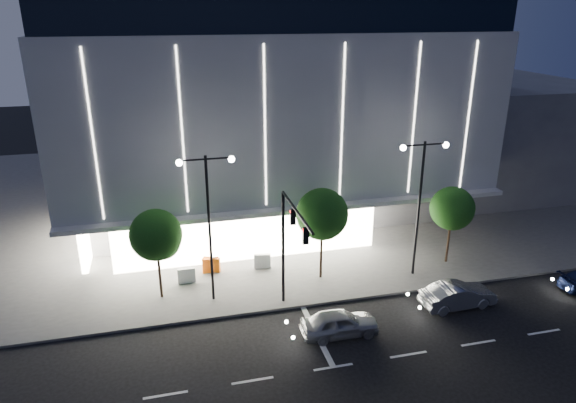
{
  "coord_description": "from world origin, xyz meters",
  "views": [
    {
      "loc": [
        -5.11,
        -20.92,
        16.4
      ],
      "look_at": [
        2.19,
        8.43,
        5.0
      ],
      "focal_mm": 32.0,
      "sensor_mm": 36.0,
      "label": 1
    }
  ],
  "objects_px": {
    "barrier_b": "(187,276)",
    "barrier_d": "(262,261)",
    "traffic_mast": "(289,235)",
    "car_second": "(458,295)",
    "street_lamp_east": "(421,190)",
    "car_lead": "(340,323)",
    "street_lamp_west": "(208,208)",
    "tree_mid": "(322,217)",
    "tree_left": "(157,238)",
    "barrier_a": "(212,265)",
    "tree_right": "(452,211)",
    "barrier_c": "(211,265)"
  },
  "relations": [
    {
      "from": "tree_mid",
      "to": "tree_left",
      "type": "bearing_deg",
      "value": -180.0
    },
    {
      "from": "barrier_a",
      "to": "street_lamp_west",
      "type": "bearing_deg",
      "value": -69.64
    },
    {
      "from": "barrier_c",
      "to": "barrier_d",
      "type": "bearing_deg",
      "value": -6.5
    },
    {
      "from": "car_second",
      "to": "barrier_d",
      "type": "relative_size",
      "value": 4.05
    },
    {
      "from": "tree_left",
      "to": "car_lead",
      "type": "distance_m",
      "value": 11.45
    },
    {
      "from": "traffic_mast",
      "to": "tree_left",
      "type": "bearing_deg",
      "value": 152.16
    },
    {
      "from": "traffic_mast",
      "to": "tree_left",
      "type": "distance_m",
      "value": 7.95
    },
    {
      "from": "car_lead",
      "to": "car_second",
      "type": "distance_m",
      "value": 7.67
    },
    {
      "from": "barrier_b",
      "to": "street_lamp_west",
      "type": "bearing_deg",
      "value": -59.64
    },
    {
      "from": "street_lamp_west",
      "to": "street_lamp_east",
      "type": "relative_size",
      "value": 1.0
    },
    {
      "from": "tree_left",
      "to": "car_second",
      "type": "relative_size",
      "value": 1.28
    },
    {
      "from": "car_lead",
      "to": "tree_right",
      "type": "bearing_deg",
      "value": -57.84
    },
    {
      "from": "traffic_mast",
      "to": "tree_left",
      "type": "xyz_separation_m",
      "value": [
        -6.97,
        3.68,
        -0.99
      ]
    },
    {
      "from": "traffic_mast",
      "to": "car_second",
      "type": "distance_m",
      "value": 10.77
    },
    {
      "from": "car_second",
      "to": "barrier_d",
      "type": "xyz_separation_m",
      "value": [
        -10.18,
        7.17,
        -0.08
      ]
    },
    {
      "from": "car_lead",
      "to": "barrier_c",
      "type": "height_order",
      "value": "car_lead"
    },
    {
      "from": "tree_left",
      "to": "tree_mid",
      "type": "distance_m",
      "value": 10.0
    },
    {
      "from": "street_lamp_west",
      "to": "barrier_c",
      "type": "height_order",
      "value": "street_lamp_west"
    },
    {
      "from": "tree_right",
      "to": "car_second",
      "type": "bearing_deg",
      "value": -113.91
    },
    {
      "from": "street_lamp_west",
      "to": "tree_mid",
      "type": "distance_m",
      "value": 7.28
    },
    {
      "from": "street_lamp_west",
      "to": "car_second",
      "type": "bearing_deg",
      "value": -16.4
    },
    {
      "from": "street_lamp_east",
      "to": "barrier_d",
      "type": "bearing_deg",
      "value": 161.64
    },
    {
      "from": "car_lead",
      "to": "car_second",
      "type": "height_order",
      "value": "car_second"
    },
    {
      "from": "tree_mid",
      "to": "barrier_c",
      "type": "xyz_separation_m",
      "value": [
        -6.83,
        2.36,
        -3.68
      ]
    },
    {
      "from": "tree_mid",
      "to": "barrier_c",
      "type": "distance_m",
      "value": 8.11
    },
    {
      "from": "street_lamp_west",
      "to": "tree_left",
      "type": "relative_size",
      "value": 1.57
    },
    {
      "from": "tree_left",
      "to": "barrier_a",
      "type": "bearing_deg",
      "value": 36.66
    },
    {
      "from": "street_lamp_west",
      "to": "car_lead",
      "type": "relative_size",
      "value": 2.14
    },
    {
      "from": "tree_left",
      "to": "barrier_b",
      "type": "xyz_separation_m",
      "value": [
        1.55,
        1.32,
        -3.38
      ]
    },
    {
      "from": "tree_right",
      "to": "barrier_a",
      "type": "height_order",
      "value": "tree_right"
    },
    {
      "from": "barrier_b",
      "to": "tree_right",
      "type": "bearing_deg",
      "value": -5.34
    },
    {
      "from": "traffic_mast",
      "to": "tree_left",
      "type": "height_order",
      "value": "traffic_mast"
    },
    {
      "from": "car_lead",
      "to": "barrier_a",
      "type": "distance_m",
      "value": 10.31
    },
    {
      "from": "tree_right",
      "to": "car_lead",
      "type": "distance_m",
      "value": 11.99
    },
    {
      "from": "tree_mid",
      "to": "car_lead",
      "type": "bearing_deg",
      "value": -98.09
    },
    {
      "from": "street_lamp_west",
      "to": "tree_right",
      "type": "relative_size",
      "value": 1.63
    },
    {
      "from": "tree_mid",
      "to": "car_second",
      "type": "xyz_separation_m",
      "value": [
        6.75,
        -5.07,
        -3.6
      ]
    },
    {
      "from": "street_lamp_east",
      "to": "barrier_d",
      "type": "distance_m",
      "value": 11.24
    },
    {
      "from": "street_lamp_west",
      "to": "street_lamp_east",
      "type": "bearing_deg",
      "value": 0.0
    },
    {
      "from": "barrier_b",
      "to": "barrier_d",
      "type": "relative_size",
      "value": 1.0
    },
    {
      "from": "street_lamp_east",
      "to": "barrier_a",
      "type": "distance_m",
      "value": 14.21
    },
    {
      "from": "tree_left",
      "to": "barrier_a",
      "type": "distance_m",
      "value": 5.28
    },
    {
      "from": "street_lamp_east",
      "to": "car_lead",
      "type": "height_order",
      "value": "street_lamp_east"
    },
    {
      "from": "tree_mid",
      "to": "barrier_b",
      "type": "bearing_deg",
      "value": 171.14
    },
    {
      "from": "tree_mid",
      "to": "barrier_b",
      "type": "xyz_separation_m",
      "value": [
        -8.45,
        1.32,
        -3.68
      ]
    },
    {
      "from": "traffic_mast",
      "to": "tree_right",
      "type": "bearing_deg",
      "value": 17.02
    },
    {
      "from": "barrier_d",
      "to": "street_lamp_west",
      "type": "bearing_deg",
      "value": -129.35
    },
    {
      "from": "barrier_d",
      "to": "tree_left",
      "type": "bearing_deg",
      "value": -152.57
    },
    {
      "from": "street_lamp_east",
      "to": "tree_right",
      "type": "bearing_deg",
      "value": 18.63
    },
    {
      "from": "street_lamp_west",
      "to": "street_lamp_east",
      "type": "height_order",
      "value": "same"
    }
  ]
}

